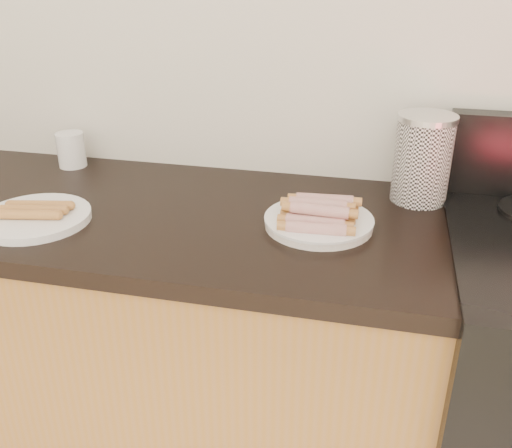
% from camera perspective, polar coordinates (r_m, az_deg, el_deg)
% --- Properties ---
extents(wall_back, '(4.00, 0.04, 2.60)m').
position_cam_1_polar(wall_back, '(1.50, 3.92, 19.53)').
color(wall_back, silver).
rests_on(wall_back, ground).
extents(cabinet_base, '(2.20, 0.59, 0.86)m').
position_cam_1_polar(cabinet_base, '(1.81, -21.60, -10.99)').
color(cabinet_base, olive).
rests_on(cabinet_base, floor).
extents(counter_slab, '(2.20, 0.62, 0.04)m').
position_cam_1_polar(counter_slab, '(1.60, -24.16, 2.14)').
color(counter_slab, black).
rests_on(counter_slab, cabinet_base).
extents(main_plate, '(0.30, 0.30, 0.02)m').
position_cam_1_polar(main_plate, '(1.28, 6.28, 0.09)').
color(main_plate, white).
rests_on(main_plate, counter_slab).
extents(side_plate, '(0.30, 0.30, 0.02)m').
position_cam_1_polar(side_plate, '(1.39, -21.23, 0.59)').
color(side_plate, white).
rests_on(side_plate, counter_slab).
extents(hotdog_pile, '(0.13, 0.17, 0.05)m').
position_cam_1_polar(hotdog_pile, '(1.27, 6.34, 1.28)').
color(hotdog_pile, brown).
rests_on(hotdog_pile, main_plate).
extents(plain_sausages, '(0.14, 0.10, 0.02)m').
position_cam_1_polar(plain_sausages, '(1.39, -21.36, 1.34)').
color(plain_sausages, '#BC7038').
rests_on(plain_sausages, side_plate).
extents(canister, '(0.14, 0.14, 0.22)m').
position_cam_1_polar(canister, '(1.43, 16.32, 6.30)').
color(canister, silver).
rests_on(canister, counter_slab).
extents(mug, '(0.10, 0.10, 0.10)m').
position_cam_1_polar(mug, '(1.71, -18.00, 7.07)').
color(mug, silver).
rests_on(mug, counter_slab).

